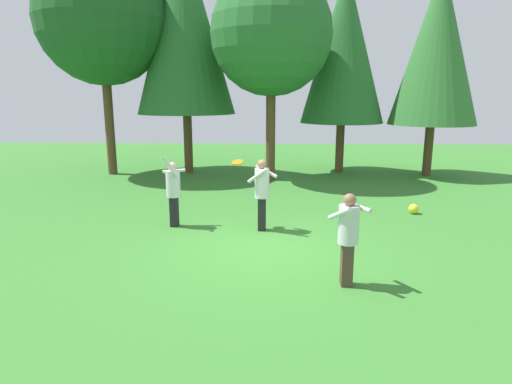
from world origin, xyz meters
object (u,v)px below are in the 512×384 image
Objects in this scene: person_thrower at (173,189)px; tree_far_left at (102,20)px; tree_right at (344,47)px; tree_far_right at (437,47)px; frisbee at (237,162)px; ball_white at (350,216)px; person_catcher at (262,189)px; ball_yellow at (414,209)px; tree_left at (184,23)px; person_bystander at (348,232)px; tree_center at (271,34)px.

tree_far_left reaches higher than person_thrower.
tree_right is (5.17, 7.91, 4.03)m from person_thrower.
tree_far_right is (8.54, 7.22, 3.97)m from person_thrower.
frisbee is 3.22m from ball_white.
tree_right reaches higher than person_catcher.
frisbee is at bearing -114.83° from tree_right.
person_catcher is 4.46m from ball_yellow.
person_thrower is 6.75× the size of ball_white.
tree_far_left is at bearing -179.29° from tree_far_right.
person_bystander is at bearing -66.52° from tree_left.
frisbee is 0.05× the size of tree_far_right.
frisbee is (-2.09, 3.35, 0.64)m from person_bystander.
person_thrower is 0.24× the size of tree_center.
tree_center is at bearing -62.13° from person_catcher.
tree_far_left is at bearing -174.80° from tree_right.
ball_white is at bearing -37.27° from tree_far_left.
person_catcher is at bearing -29.39° from frisbee.
person_bystander is 11.96m from tree_right.
tree_right is 1.01× the size of tree_far_right.
tree_right is at bearing -80.96° from person_catcher.
tree_far_right is at bearing 45.56° from frisbee.
ball_yellow is at bearing -80.90° from tree_right.
tree_center is (2.31, 6.04, 4.29)m from person_thrower.
tree_right is 6.32m from tree_left.
ball_yellow is 8.20m from tree_right.
tree_left is at bearing 94.69° from person_thrower.
tree_right is 1.07× the size of tree_center.
tree_left reaches higher than person_catcher.
person_catcher reaches higher than frisbee.
tree_center is 0.79× the size of tree_left.
tree_center reaches higher than ball_white.
tree_far_right is at bearing -57.07° from person_bystander.
person_catcher is at bearing -158.40° from ball_yellow.
frisbee is at bearing -70.73° from tree_left.
tree_left is at bearing 127.91° from ball_white.
ball_yellow is 7.91m from tree_far_right.
tree_right is (3.02, 8.15, 3.97)m from person_catcher.
tree_far_left reaches higher than tree_right.
tree_far_right reaches higher than ball_white.
ball_white is at bearing 10.58° from frisbee.
tree_far_left is 3.06m from tree_left.
ball_yellow reaches higher than ball_white.
tree_center is 3.80m from tree_left.
ball_yellow is (2.57, 4.62, -0.80)m from person_bystander.
tree_far_right reaches higher than tree_center.
person_bystander is 4.44× the size of frisbee.
tree_far_left reaches higher than person_bystander.
tree_right reaches higher than ball_white.
person_thrower is 10.27m from tree_right.
tree_far_right is at bearing -2.40° from tree_left.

